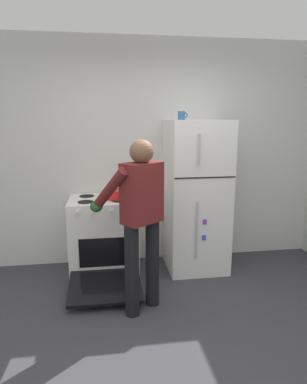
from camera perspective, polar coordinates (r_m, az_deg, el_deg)
ground at (r=2.89m, az=4.73°, el=-25.71°), size 8.00×8.00×0.00m
kitchen_wall_back at (r=4.22m, az=-1.01°, el=6.46°), size 6.00×0.10×2.70m
refrigerator at (r=4.03m, az=7.12°, el=-0.70°), size 0.68×0.72×1.76m
stove_range at (r=4.00m, az=-8.29°, el=-7.47°), size 0.76×1.20×0.89m
person_cook at (r=3.08m, az=-2.42°, el=-3.20°), size 0.68×0.73×1.60m
red_pot at (r=3.83m, az=-6.13°, el=-0.34°), size 0.33×0.23×0.10m
coffee_mug at (r=3.94m, az=4.74°, el=12.63°), size 0.11×0.08×0.10m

